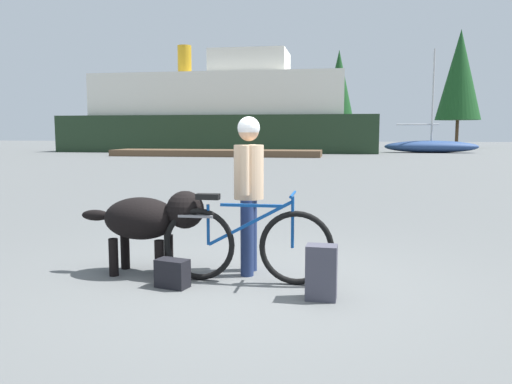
% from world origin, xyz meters
% --- Properties ---
extents(ground_plane, '(160.00, 160.00, 0.00)m').
position_xyz_m(ground_plane, '(0.00, 0.00, 0.00)').
color(ground_plane, '#595B5B').
extents(bicycle, '(1.76, 0.44, 0.93)m').
position_xyz_m(bicycle, '(-0.00, 0.03, 0.40)').
color(bicycle, black).
rests_on(bicycle, ground_plane).
extents(person_cyclist, '(0.32, 0.53, 1.70)m').
position_xyz_m(person_cyclist, '(-0.03, 0.38, 1.02)').
color(person_cyclist, navy).
rests_on(person_cyclist, ground_plane).
extents(dog, '(1.38, 0.54, 0.92)m').
position_xyz_m(dog, '(-1.07, 0.18, 0.61)').
color(dog, black).
rests_on(dog, ground_plane).
extents(backpack, '(0.29, 0.21, 0.51)m').
position_xyz_m(backpack, '(0.78, -0.38, 0.25)').
color(backpack, '#3F3F4C').
rests_on(backpack, ground_plane).
extents(handbag_pannier, '(0.35, 0.25, 0.28)m').
position_xyz_m(handbag_pannier, '(-0.69, -0.26, 0.14)').
color(handbag_pannier, black).
rests_on(handbag_pannier, ground_plane).
extents(dock_pier, '(13.39, 2.86, 0.40)m').
position_xyz_m(dock_pier, '(-7.06, 27.03, 0.20)').
color(dock_pier, brown).
rests_on(dock_pier, ground_plane).
extents(ferry_boat, '(24.33, 7.71, 8.39)m').
position_xyz_m(ferry_boat, '(-8.65, 35.29, 2.92)').
color(ferry_boat, '#1E331E').
rests_on(ferry_boat, ground_plane).
extents(sailboat_moored, '(6.81, 1.91, 7.60)m').
position_xyz_m(sailboat_moored, '(7.43, 34.96, 0.50)').
color(sailboat_moored, navy).
rests_on(sailboat_moored, ground_plane).
extents(pine_tree_far_left, '(3.76, 3.76, 9.62)m').
position_xyz_m(pine_tree_far_left, '(-13.30, 50.42, 6.40)').
color(pine_tree_far_left, '#4C331E').
rests_on(pine_tree_far_left, ground_plane).
extents(pine_tree_center, '(3.46, 3.46, 10.12)m').
position_xyz_m(pine_tree_center, '(0.38, 50.69, 6.17)').
color(pine_tree_center, '#4C331E').
rests_on(pine_tree_center, ground_plane).
extents(pine_tree_far_right, '(4.27, 4.27, 11.36)m').
position_xyz_m(pine_tree_far_right, '(11.95, 48.09, 7.03)').
color(pine_tree_far_right, '#4C331E').
rests_on(pine_tree_far_right, ground_plane).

